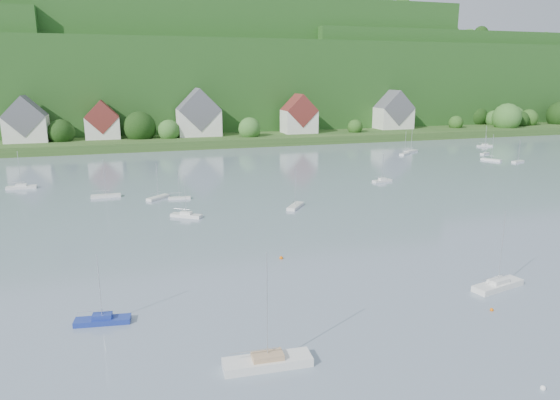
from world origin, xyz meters
name	(u,v)px	position (x,y,z in m)	size (l,w,h in m)	color
far_shore_strip	(183,136)	(0.00, 200.00, 1.50)	(600.00, 60.00, 3.00)	#2E521F
forested_ridge	(166,81)	(0.39, 268.57, 22.89)	(620.00, 181.22, 69.89)	#174416
village_building_0	(26,123)	(-55.00, 187.00, 9.51)	(14.00, 10.40, 16.00)	silver
village_building_1	(102,123)	(-30.00, 189.00, 8.75)	(12.00, 9.36, 14.00)	silver
village_building_2	(199,117)	(5.00, 188.00, 10.27)	(16.00, 11.44, 18.00)	silver
village_building_3	(299,117)	(45.00, 186.00, 9.43)	(13.00, 10.40, 15.50)	silver
village_building_4	(394,113)	(90.00, 190.00, 9.59)	(15.00, 10.40, 16.50)	silver
near_sailboat_1	(103,319)	(-26.89, 43.96, 0.43)	(5.87, 2.36, 7.71)	navy
near_sailboat_2	(268,361)	(-12.54, 30.93, 0.52)	(8.11, 2.71, 10.79)	white
near_sailboat_4	(498,284)	(19.20, 39.11, 0.49)	(7.51, 3.58, 9.77)	white
mooring_buoy_1	(543,390)	(8.37, 20.76, 0.00)	(0.47, 0.47, 0.47)	white
mooring_buoy_2	(492,311)	(14.28, 34.17, 0.00)	(0.41, 0.41, 0.41)	#FD6A05
mooring_buoy_3	(281,259)	(-3.10, 56.86, 0.00)	(0.50, 0.50, 0.50)	#FD6A05
far_sailboat_cluster	(246,174)	(6.77, 119.11, 0.37)	(201.37, 74.39, 8.71)	white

